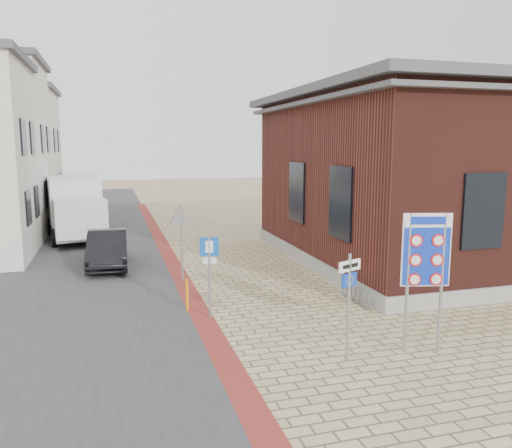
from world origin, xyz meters
TOP-DOWN VIEW (x-y plane):
  - ground at (0.00, 0.00)m, footprint 120.00×120.00m
  - road_strip at (-5.50, 15.00)m, footprint 7.00×60.00m
  - curb_strip at (-2.00, 10.00)m, footprint 0.60×40.00m
  - brick_building at (8.99, 7.00)m, footprint 13.00×13.00m
  - bike_rack at (2.65, 2.20)m, footprint 0.08×1.80m
  - sedan at (-4.48, 9.02)m, footprint 1.55×4.22m
  - box_truck at (-6.02, 15.61)m, footprint 3.19×6.17m
  - border_sign at (2.41, -1.50)m, footprint 1.07×0.31m
  - essen_sign at (0.55, -1.50)m, footprint 0.62×0.28m
  - parking_sign at (-1.80, 2.00)m, footprint 0.51×0.13m
  - yield_sign at (-2.00, 6.00)m, footprint 0.93×0.24m
  - bollard at (-2.30, 2.80)m, footprint 0.10×0.10m

SIDE VIEW (x-z plane):
  - ground at x=0.00m, z-range 0.00..0.00m
  - road_strip at x=-5.50m, z-range 0.00..0.02m
  - curb_strip at x=-2.00m, z-range 0.00..0.03m
  - bike_rack at x=2.65m, z-range -0.04..0.56m
  - bollard at x=-2.30m, z-range 0.00..0.93m
  - sedan at x=-4.48m, z-range 0.00..1.38m
  - parking_sign at x=-1.80m, z-range 0.41..2.74m
  - box_truck at x=-6.02m, z-range 0.05..3.13m
  - essen_sign at x=0.55m, z-range 0.39..2.79m
  - yield_sign at x=-2.00m, z-range 0.71..3.36m
  - border_sign at x=2.41m, z-range 0.72..3.92m
  - brick_building at x=8.99m, z-range 0.09..6.89m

